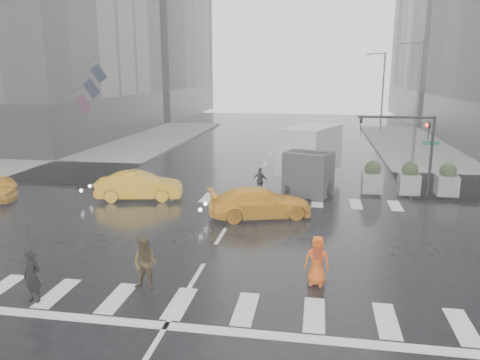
% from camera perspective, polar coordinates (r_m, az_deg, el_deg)
% --- Properties ---
extents(ground, '(120.00, 120.00, 0.00)m').
position_cam_1_polar(ground, '(19.97, -2.35, -6.84)').
color(ground, black).
rests_on(ground, ground).
extents(sidewalk_nw, '(35.00, 35.00, 0.15)m').
position_cam_1_polar(sidewalk_nw, '(43.36, -23.30, 3.07)').
color(sidewalk_nw, slate).
rests_on(sidewalk_nw, ground).
extents(road_markings, '(18.00, 48.00, 0.01)m').
position_cam_1_polar(road_markings, '(19.97, -2.35, -6.82)').
color(road_markings, silver).
rests_on(road_markings, ground).
extents(traffic_signal_pole, '(4.45, 0.42, 4.50)m').
position_cam_1_polar(traffic_signal_pole, '(27.09, 20.37, 4.66)').
color(traffic_signal_pole, black).
rests_on(traffic_signal_pole, ground).
extents(street_lamp_near, '(2.15, 0.22, 9.00)m').
position_cam_1_polar(street_lamp_near, '(37.07, 20.65, 9.38)').
color(street_lamp_near, '#59595B').
rests_on(street_lamp_near, ground).
extents(street_lamp_far, '(2.15, 0.22, 9.00)m').
position_cam_1_polar(street_lamp_far, '(56.82, 16.90, 10.64)').
color(street_lamp_far, '#59595B').
rests_on(street_lamp_far, ground).
extents(planter_west, '(1.10, 1.10, 1.80)m').
position_cam_1_polar(planter_west, '(27.36, 15.81, 0.30)').
color(planter_west, slate).
rests_on(planter_west, ground).
extents(planter_mid, '(1.10, 1.10, 1.80)m').
position_cam_1_polar(planter_mid, '(27.66, 19.92, 0.14)').
color(planter_mid, slate).
rests_on(planter_mid, ground).
extents(planter_east, '(1.10, 1.10, 1.80)m').
position_cam_1_polar(planter_east, '(28.10, 23.93, -0.02)').
color(planter_east, slate).
rests_on(planter_east, ground).
extents(flag_cluster, '(2.87, 3.06, 4.69)m').
position_cam_1_polar(flag_cluster, '(41.49, -18.02, 10.84)').
color(flag_cluster, '#59595B').
rests_on(flag_cluster, ground).
extents(pedestrian_black, '(1.10, 1.12, 2.43)m').
position_cam_1_polar(pedestrian_black, '(15.29, -24.24, -7.91)').
color(pedestrian_black, black).
rests_on(pedestrian_black, ground).
extents(pedestrian_brown, '(0.91, 0.74, 1.73)m').
position_cam_1_polar(pedestrian_brown, '(15.33, -11.47, -9.96)').
color(pedestrian_brown, '#453418').
rests_on(pedestrian_brown, ground).
extents(pedestrian_orange, '(0.88, 0.64, 1.66)m').
position_cam_1_polar(pedestrian_orange, '(15.54, 9.38, -9.64)').
color(pedestrian_orange, '#EA5810').
rests_on(pedestrian_orange, ground).
extents(pedestrian_far_a, '(1.03, 0.80, 1.54)m').
position_cam_1_polar(pedestrian_far_a, '(26.40, 2.49, -0.14)').
color(pedestrian_far_a, black).
rests_on(pedestrian_far_a, ground).
extents(pedestrian_far_b, '(1.13, 1.12, 1.59)m').
position_cam_1_polar(pedestrian_far_b, '(27.45, 8.34, 0.29)').
color(pedestrian_far_b, black).
rests_on(pedestrian_far_b, ground).
extents(taxi_mid, '(4.81, 2.53, 1.51)m').
position_cam_1_polar(taxi_mid, '(25.95, -12.18, -0.70)').
color(taxi_mid, '#FFAB0D').
rests_on(taxi_mid, ground).
extents(taxi_rear, '(4.77, 3.35, 1.43)m').
position_cam_1_polar(taxi_rear, '(22.30, 2.47, -2.77)').
color(taxi_rear, '#FFAB0D').
rests_on(taxi_rear, ground).
extents(box_truck, '(2.51, 6.68, 3.55)m').
position_cam_1_polar(box_truck, '(28.43, 8.50, 2.99)').
color(box_truck, '#B9B9BB').
rests_on(box_truck, ground).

